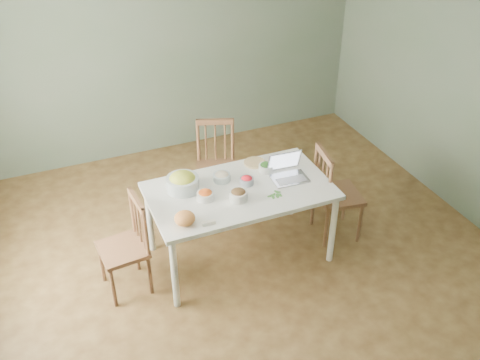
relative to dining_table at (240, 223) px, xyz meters
name	(u,v)px	position (x,y,z in m)	size (l,w,h in m)	color
floor	(247,261)	(0.03, -0.12, -0.40)	(5.00, 5.00, 0.00)	#432B13
wall_back	(166,48)	(0.03, 2.38, 0.95)	(5.00, 0.00, 2.70)	#616B5C
wall_right	(476,95)	(2.53, -0.12, 0.95)	(0.00, 5.00, 2.70)	#616B5C
dining_table	(240,223)	(0.00, 0.00, 0.00)	(1.70, 0.95, 0.80)	white
chair_far	(216,168)	(0.09, 0.88, 0.10)	(0.44, 0.42, 0.99)	#492B1A
chair_left	(122,247)	(-1.14, -0.01, 0.08)	(0.42, 0.40, 0.95)	#492B1A
chair_right	(339,193)	(1.06, -0.06, 0.11)	(0.45, 0.43, 1.01)	#492B1A
bread_boule	(185,218)	(-0.63, -0.30, 0.46)	(0.18, 0.18, 0.12)	#AC7036
butter_stick	(209,223)	(-0.45, -0.39, 0.41)	(0.12, 0.03, 0.03)	white
bowl_squash	(183,182)	(-0.49, 0.20, 0.49)	(0.30, 0.30, 0.18)	gold
bowl_carrot	(205,195)	(-0.35, -0.02, 0.44)	(0.16, 0.16, 0.09)	#DA5930
bowl_onion	(222,176)	(-0.10, 0.20, 0.44)	(0.17, 0.17, 0.09)	beige
bowl_mushroom	(238,195)	(-0.08, -0.15, 0.45)	(0.17, 0.17, 0.11)	#4A280E
bowl_redpep	(247,180)	(0.09, 0.06, 0.44)	(0.13, 0.13, 0.08)	red
bowl_broccoli	(266,167)	(0.35, 0.19, 0.44)	(0.14, 0.14, 0.09)	black
flatbread	(255,163)	(0.31, 0.36, 0.41)	(0.22, 0.22, 0.02)	#C9B786
basil_bunch	(274,194)	(0.25, -0.21, 0.41)	(0.17, 0.17, 0.02)	#29511C
laptop	(290,169)	(0.50, -0.03, 0.51)	(0.34, 0.30, 0.23)	silver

